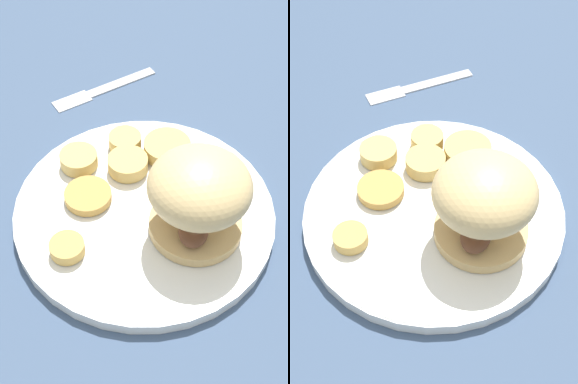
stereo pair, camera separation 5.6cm
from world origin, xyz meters
The scene contains 10 objects.
ground_plane centered at (0.00, 0.00, 0.00)m, with size 4.00×4.00×0.00m, color #3D5170.
dinner_plate centered at (0.00, 0.00, 0.01)m, with size 0.29×0.29×0.02m.
sandwich centered at (0.03, -0.05, 0.07)m, with size 0.12×0.11×0.10m.
potato_round_0 centered at (-0.05, 0.04, 0.02)m, with size 0.05×0.05×0.01m, color tan.
potato_round_1 centered at (-0.04, 0.09, 0.02)m, with size 0.04×0.04×0.02m, color #DBB766.
potato_round_2 centered at (0.06, 0.06, 0.02)m, with size 0.06×0.06×0.02m, color #DBB766.
potato_round_3 centered at (-0.10, -0.01, 0.02)m, with size 0.04×0.04×0.01m, color tan.
potato_round_4 centered at (0.03, 0.09, 0.02)m, with size 0.04×0.04×0.02m, color #DBB766.
potato_round_5 centered at (0.01, 0.06, 0.02)m, with size 0.05×0.05×0.02m, color #DBB766.
fork centered at (0.06, 0.22, 0.00)m, with size 0.16×0.03×0.00m.
Camera 2 is at (-0.13, -0.35, 0.47)m, focal length 50.00 mm.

